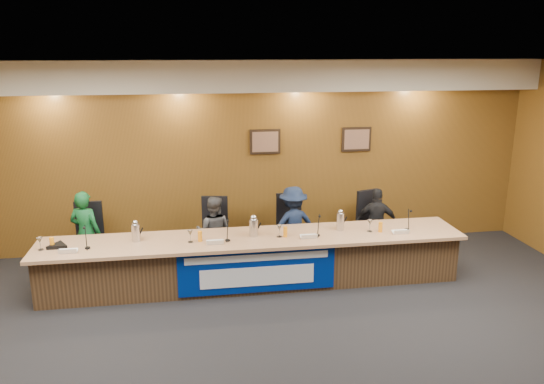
{
  "coord_description": "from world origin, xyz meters",
  "views": [
    {
      "loc": [
        -0.86,
        -4.79,
        3.37
      ],
      "look_at": [
        0.31,
        2.65,
        1.32
      ],
      "focal_mm": 35.0,
      "sensor_mm": 36.0,
      "label": 1
    }
  ],
  "objects": [
    {
      "name": "floor",
      "position": [
        0.0,
        0.0,
        0.0
      ],
      "size": [
        10.0,
        10.0,
        0.0
      ],
      "primitive_type": "plane",
      "color": "black",
      "rests_on": "ground"
    },
    {
      "name": "ceiling",
      "position": [
        0.0,
        0.0,
        3.2
      ],
      "size": [
        10.0,
        8.0,
        0.04
      ],
      "primitive_type": "cube",
      "color": "silver",
      "rests_on": "wall_back"
    },
    {
      "name": "wall_back",
      "position": [
        0.0,
        4.0,
        1.6
      ],
      "size": [
        10.0,
        0.04,
        3.2
      ],
      "primitive_type": "cube",
      "color": "brown",
      "rests_on": "floor"
    },
    {
      "name": "soffit",
      "position": [
        0.0,
        3.75,
        2.95
      ],
      "size": [
        10.0,
        0.5,
        0.5
      ],
      "primitive_type": "cube",
      "color": "beige",
      "rests_on": "wall_back"
    },
    {
      "name": "dais_body",
      "position": [
        0.0,
        2.4,
        0.35
      ],
      "size": [
        6.0,
        0.8,
        0.7
      ],
      "primitive_type": "cube",
      "color": "#46301C",
      "rests_on": "floor"
    },
    {
      "name": "dais_top",
      "position": [
        0.0,
        2.35,
        0.72
      ],
      "size": [
        6.1,
        0.95,
        0.05
      ],
      "primitive_type": "cube",
      "color": "tan",
      "rests_on": "dais_body"
    },
    {
      "name": "banner",
      "position": [
        0.0,
        1.99,
        0.38
      ],
      "size": [
        2.2,
        0.02,
        0.65
      ],
      "primitive_type": "cube",
      "color": "navy",
      "rests_on": "dais_body"
    },
    {
      "name": "banner_text_upper",
      "position": [
        0.0,
        1.97,
        0.58
      ],
      "size": [
        2.0,
        0.01,
        0.1
      ],
      "primitive_type": "cube",
      "color": "silver",
      "rests_on": "banner"
    },
    {
      "name": "banner_text_lower",
      "position": [
        0.0,
        1.97,
        0.3
      ],
      "size": [
        1.6,
        0.01,
        0.28
      ],
      "primitive_type": "cube",
      "color": "silver",
      "rests_on": "banner"
    },
    {
      "name": "wall_photo_left",
      "position": [
        0.4,
        3.97,
        1.85
      ],
      "size": [
        0.52,
        0.04,
        0.42
      ],
      "primitive_type": "cube",
      "color": "black",
      "rests_on": "wall_back"
    },
    {
      "name": "wall_photo_right",
      "position": [
        2.0,
        3.97,
        1.85
      ],
      "size": [
        0.52,
        0.04,
        0.42
      ],
      "primitive_type": "cube",
      "color": "black",
      "rests_on": "wall_back"
    },
    {
      "name": "panelist_a",
      "position": [
        -2.47,
        3.13,
        0.66
      ],
      "size": [
        0.56,
        0.47,
        1.33
      ],
      "primitive_type": "imported",
      "rotation": [
        0.0,
        0.0,
        2.79
      ],
      "color": "#105124",
      "rests_on": "floor"
    },
    {
      "name": "panelist_b",
      "position": [
        -0.54,
        3.13,
        0.58
      ],
      "size": [
        0.65,
        0.56,
        1.16
      ],
      "primitive_type": "imported",
      "rotation": [
        0.0,
        0.0,
        2.9
      ],
      "color": "#45474A",
      "rests_on": "floor"
    },
    {
      "name": "panelist_c",
      "position": [
        0.73,
        3.13,
        0.63
      ],
      "size": [
        0.89,
        0.61,
        1.26
      ],
      "primitive_type": "imported",
      "rotation": [
        0.0,
        0.0,
        3.33
      ],
      "color": "#121F3A",
      "rests_on": "floor"
    },
    {
      "name": "panelist_d",
      "position": [
        2.14,
        3.13,
        0.59
      ],
      "size": [
        0.75,
        0.5,
        1.18
      ],
      "primitive_type": "imported",
      "rotation": [
        0.0,
        0.0,
        2.8
      ],
      "color": "black",
      "rests_on": "floor"
    },
    {
      "name": "office_chair_a",
      "position": [
        -2.47,
        3.23,
        0.48
      ],
      "size": [
        0.49,
        0.49,
        0.08
      ],
      "primitive_type": "cube",
      "rotation": [
        0.0,
        0.0,
        -0.02
      ],
      "color": "black",
      "rests_on": "floor"
    },
    {
      "name": "office_chair_b",
      "position": [
        -0.54,
        3.23,
        0.48
      ],
      "size": [
        0.56,
        0.56,
        0.08
      ],
      "primitive_type": "cube",
      "rotation": [
        0.0,
        0.0,
        -0.19
      ],
      "color": "black",
      "rests_on": "floor"
    },
    {
      "name": "office_chair_c",
      "position": [
        0.73,
        3.23,
        0.48
      ],
      "size": [
        0.5,
        0.5,
        0.08
      ],
      "primitive_type": "cube",
      "rotation": [
        0.0,
        0.0,
        0.04
      ],
      "color": "black",
      "rests_on": "floor"
    },
    {
      "name": "office_chair_d",
      "position": [
        2.14,
        3.23,
        0.48
      ],
      "size": [
        0.6,
        0.6,
        0.08
      ],
      "primitive_type": "cube",
      "rotation": [
        0.0,
        0.0,
        0.3
      ],
      "color": "black",
      "rests_on": "floor"
    },
    {
      "name": "nameplate_a",
      "position": [
        -2.51,
        2.07,
        0.8
      ],
      "size": [
        0.24,
        0.08,
        0.1
      ],
      "primitive_type": "cube",
      "rotation": [
        0.31,
        0.0,
        0.0
      ],
      "color": "white",
      "rests_on": "dais_top"
    },
    {
      "name": "microphone_a",
      "position": [
        -2.29,
        2.24,
        0.76
      ],
      "size": [
        0.07,
        0.07,
        0.02
      ],
      "primitive_type": "cylinder",
      "color": "black",
      "rests_on": "dais_top"
    },
    {
      "name": "juice_glass_a",
      "position": [
        -2.76,
        2.34,
        0.82
      ],
      "size": [
        0.06,
        0.06,
        0.15
      ],
      "primitive_type": "cylinder",
      "color": "orange",
      "rests_on": "dais_top"
    },
    {
      "name": "water_glass_a",
      "position": [
        -2.9,
        2.28,
        0.84
      ],
      "size": [
        0.08,
        0.08,
        0.18
      ],
      "primitive_type": "cylinder",
      "color": "silver",
      "rests_on": "dais_top"
    },
    {
      "name": "nameplate_b",
      "position": [
        -0.57,
        2.11,
        0.8
      ],
      "size": [
        0.24,
        0.08,
        0.1
      ],
      "primitive_type": "cube",
      "rotation": [
        0.31,
        0.0,
        0.0
      ],
      "color": "white",
      "rests_on": "dais_top"
    },
    {
      "name": "microphone_b",
      "position": [
        -0.39,
        2.24,
        0.76
      ],
      "size": [
        0.07,
        0.07,
        0.02
      ],
      "primitive_type": "cylinder",
      "color": "black",
      "rests_on": "dais_top"
    },
    {
      "name": "juice_glass_b",
      "position": [
        -0.77,
        2.28,
        0.82
      ],
      "size": [
        0.06,
        0.06,
        0.15
      ],
      "primitive_type": "cylinder",
      "color": "orange",
      "rests_on": "dais_top"
    },
    {
      "name": "water_glass_b",
      "position": [
        -0.9,
        2.26,
        0.84
      ],
      "size": [
        0.08,
        0.08,
        0.18
      ],
      "primitive_type": "cylinder",
      "color": "silver",
      "rests_on": "dais_top"
    },
    {
      "name": "nameplate_c",
      "position": [
        0.77,
        2.13,
        0.8
      ],
      "size": [
        0.24,
        0.08,
        0.1
      ],
      "primitive_type": "cube",
      "rotation": [
        0.31,
        0.0,
        0.0
      ],
      "color": "white",
      "rests_on": "dais_top"
    },
    {
      "name": "microphone_c",
      "position": [
        0.91,
        2.25,
        0.76
      ],
      "size": [
        0.07,
        0.07,
        0.02
      ],
      "primitive_type": "cylinder",
      "color": "black",
      "rests_on": "dais_top"
    },
    {
      "name": "juice_glass_c",
      "position": [
        0.45,
        2.28,
        0.82
      ],
      "size": [
        0.06,
        0.06,
        0.15
      ],
      "primitive_type": "cylinder",
      "color": "orange",
      "rests_on": "dais_top"
    },
    {
      "name": "water_glass_c",
      "position": [
        0.36,
        2.29,
        0.84
      ],
      "size": [
        0.08,
        0.08,
        0.18
      ],
      "primitive_type": "cylinder",
      "color": "silver",
      "rests_on": "dais_top"
    },
    {
      "name": "nameplate_d",
      "position": [
        2.14,
        2.11,
        0.8
      ],
      "size": [
        0.24,
        0.08,
        0.1
      ],
      "primitive_type": "cube",
      "rotation": [
        0.31,
        0.0,
        0.0
      ],
      "color": "white",
      "rests_on": "dais_top"
    },
    {
      "name": "microphone_d",
      "position": [
        2.29,
        2.28,
        0.76
      ],
      "size": [
        0.07,
        0.07,
        0.02
      ],
      "primitive_type": "cylinder",
      "color": "black",
      "rests_on": "dais_top"
    },
    {
      "name": "juice_glass_d",
      "position": [
        1.87,
        2.27,
        0.82
      ],
      "size": [
        0.06,
        0.06,
        0.15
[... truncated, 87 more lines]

